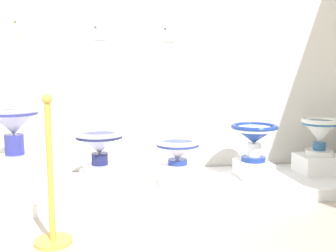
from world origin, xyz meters
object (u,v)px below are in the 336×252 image
(plinth_block_broad_patterned, at_px, (319,164))
(antique_toilet_broad_patterned, at_px, (320,131))
(plinth_block_pale_glazed, at_px, (16,175))
(plinth_block_squat_floral, at_px, (178,176))
(stanchion_post_near_left, at_px, (51,198))
(antique_toilet_leftmost, at_px, (254,135))
(info_placard_third, at_px, (169,34))
(antique_toilet_pale_glazed, at_px, (13,124))
(antique_toilet_slender_white, at_px, (99,144))
(info_placard_first, at_px, (19,27))
(plinth_block_leftmost, at_px, (253,169))
(info_placard_second, at_px, (100,32))
(antique_toilet_squat_floral, at_px, (178,151))
(plinth_block_slender_white, at_px, (100,179))

(plinth_block_broad_patterned, xyz_separation_m, antique_toilet_broad_patterned, (0.00, -0.00, 0.32))
(plinth_block_pale_glazed, relative_size, plinth_block_squat_floral, 0.98)
(antique_toilet_broad_patterned, xyz_separation_m, stanchion_post_near_left, (-2.36, -0.98, -0.21))
(plinth_block_broad_patterned, distance_m, antique_toilet_broad_patterned, 0.32)
(antique_toilet_leftmost, distance_m, info_placard_third, 1.25)
(antique_toilet_leftmost, height_order, info_placard_third, info_placard_third)
(antique_toilet_pale_glazed, distance_m, plinth_block_broad_patterned, 2.79)
(antique_toilet_leftmost, bearing_deg, antique_toilet_slender_white, -177.11)
(antique_toilet_pale_glazed, distance_m, stanchion_post_near_left, 1.03)
(antique_toilet_pale_glazed, bearing_deg, info_placard_first, 91.87)
(plinth_block_squat_floral, bearing_deg, stanchion_post_near_left, -138.54)
(plinth_block_leftmost, height_order, info_placard_second, info_placard_second)
(antique_toilet_pale_glazed, height_order, stanchion_post_near_left, stanchion_post_near_left)
(antique_toilet_pale_glazed, relative_size, antique_toilet_slender_white, 1.07)
(plinth_block_pale_glazed, distance_m, antique_toilet_leftmost, 2.10)
(info_placard_third, height_order, stanchion_post_near_left, info_placard_third)
(antique_toilet_squat_floral, height_order, plinth_block_broad_patterned, antique_toilet_squat_floral)
(antique_toilet_pale_glazed, distance_m, plinth_block_leftmost, 2.13)
(info_placard_third, bearing_deg, plinth_block_leftmost, -31.70)
(plinth_block_leftmost, bearing_deg, plinth_block_slender_white, -177.11)
(info_placard_first, bearing_deg, antique_toilet_pale_glazed, -88.13)
(stanchion_post_near_left, bearing_deg, antique_toilet_slender_white, 71.81)
(info_placard_first, bearing_deg, stanchion_post_near_left, -73.41)
(antique_toilet_slender_white, bearing_deg, plinth_block_broad_patterned, 2.92)
(plinth_block_slender_white, bearing_deg, stanchion_post_near_left, -108.19)
(plinth_block_squat_floral, distance_m, info_placard_second, 1.52)
(stanchion_post_near_left, bearing_deg, plinth_block_slender_white, 71.81)
(antique_toilet_pale_glazed, height_order, plinth_block_slender_white, antique_toilet_pale_glazed)
(antique_toilet_squat_floral, relative_size, info_placard_third, 2.71)
(plinth_block_pale_glazed, height_order, plinth_block_slender_white, plinth_block_pale_glazed)
(info_placard_first, xyz_separation_m, info_placard_second, (0.72, 0.00, -0.04))
(antique_toilet_slender_white, xyz_separation_m, info_placard_third, (0.68, 0.51, 0.97))
(antique_toilet_broad_patterned, height_order, info_placard_second, info_placard_second)
(antique_toilet_leftmost, distance_m, info_placard_first, 2.35)
(plinth_block_squat_floral, bearing_deg, antique_toilet_slender_white, 177.15)
(antique_toilet_pale_glazed, xyz_separation_m, plinth_block_slender_white, (0.68, -0.01, -0.49))
(plinth_block_pale_glazed, relative_size, info_placard_first, 2.47)
(plinth_block_pale_glazed, distance_m, info_placard_third, 1.89)
(plinth_block_pale_glazed, relative_size, antique_toilet_broad_patterned, 0.91)
(plinth_block_squat_floral, distance_m, stanchion_post_near_left, 1.28)
(antique_toilet_slender_white, relative_size, plinth_block_squat_floral, 1.22)
(antique_toilet_pale_glazed, bearing_deg, antique_toilet_squat_floral, -1.71)
(plinth_block_pale_glazed, height_order, stanchion_post_near_left, stanchion_post_near_left)
(info_placard_first, height_order, info_placard_second, info_placard_first)
(plinth_block_slender_white, height_order, info_placard_first, info_placard_first)
(plinth_block_slender_white, xyz_separation_m, antique_toilet_squat_floral, (0.66, -0.03, 0.23))
(antique_toilet_squat_floral, xyz_separation_m, plinth_block_broad_patterned, (1.40, 0.14, -0.20))
(info_placard_first, relative_size, info_placard_third, 0.93)
(antique_toilet_slender_white, xyz_separation_m, info_placard_first, (-0.70, 0.51, 1.01))
(antique_toilet_pale_glazed, relative_size, info_placard_third, 3.03)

